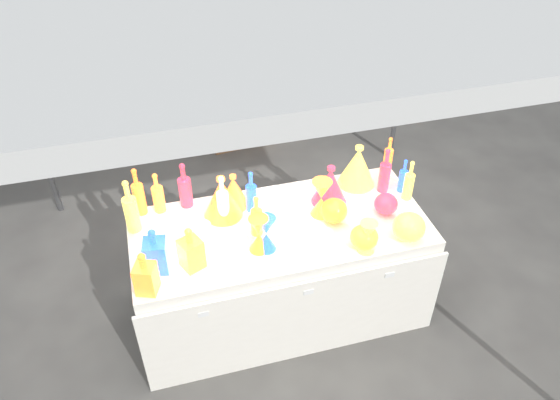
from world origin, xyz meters
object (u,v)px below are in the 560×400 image
object	(u,v)px
display_table	(280,270)
cardboard_box_closed	(237,118)
bottle_0	(158,192)
decanter_0	(191,248)
hourglass_0	(259,234)
lampshade_0	(222,197)
globe_0	(364,238)

from	to	relation	value
display_table	cardboard_box_closed	xyz separation A→B (m)	(0.18, 2.23, -0.15)
display_table	cardboard_box_closed	bearing A→B (deg)	85.50
bottle_0	decanter_0	world-z (taller)	bottle_0
decanter_0	hourglass_0	size ratio (longest dim) A/B	1.18
lampshade_0	cardboard_box_closed	bearing A→B (deg)	54.14
cardboard_box_closed	display_table	bearing A→B (deg)	-102.37
cardboard_box_closed	hourglass_0	world-z (taller)	hourglass_0
globe_0	lampshade_0	distance (m)	0.89
cardboard_box_closed	hourglass_0	xyz separation A→B (m)	(-0.34, -2.38, 0.64)
display_table	bottle_0	xyz separation A→B (m)	(-0.68, 0.35, 0.52)
decanter_0	lampshade_0	bearing A→B (deg)	33.60
decanter_0	globe_0	distance (m)	0.98
cardboard_box_closed	hourglass_0	distance (m)	2.49
display_table	globe_0	world-z (taller)	globe_0
lampshade_0	globe_0	bearing A→B (deg)	-56.91
display_table	lampshade_0	xyz separation A→B (m)	(-0.31, 0.20, 0.52)
display_table	lampshade_0	size ratio (longest dim) A/B	6.50
bottle_0	hourglass_0	distance (m)	0.72
decanter_0	hourglass_0	world-z (taller)	decanter_0
display_table	lampshade_0	bearing A→B (deg)	146.63
cardboard_box_closed	bottle_0	xyz separation A→B (m)	(-0.86, -1.88, 0.67)
globe_0	bottle_0	bearing A→B (deg)	149.57
decanter_0	lampshade_0	world-z (taller)	lampshade_0
bottle_0	hourglass_0	world-z (taller)	bottle_0
hourglass_0	cardboard_box_closed	bearing A→B (deg)	81.78
bottle_0	hourglass_0	size ratio (longest dim) A/B	1.21
display_table	decanter_0	world-z (taller)	decanter_0
cardboard_box_closed	lampshade_0	bearing A→B (deg)	-111.36
display_table	hourglass_0	distance (m)	0.54
display_table	decanter_0	size ratio (longest dim) A/B	6.70
display_table	bottle_0	world-z (taller)	bottle_0
cardboard_box_closed	lampshade_0	xyz separation A→B (m)	(-0.49, -2.02, 0.67)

